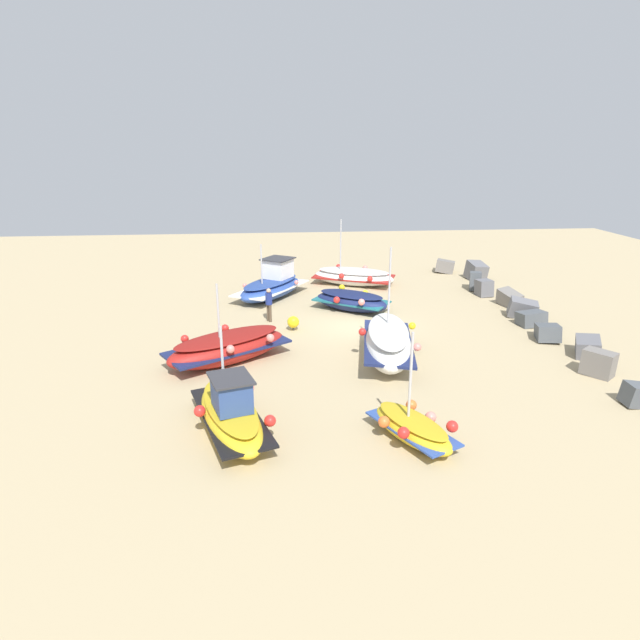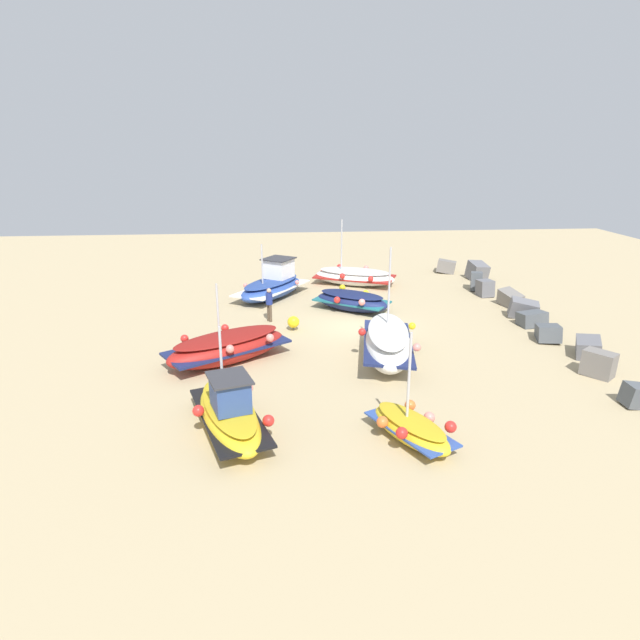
# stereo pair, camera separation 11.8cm
# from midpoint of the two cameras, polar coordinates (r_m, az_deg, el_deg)

# --- Properties ---
(ground_plane) EXTENTS (58.47, 58.47, 0.00)m
(ground_plane) POSITION_cam_midpoint_polar(r_m,az_deg,el_deg) (25.39, 3.92, -0.69)
(ground_plane) COLOR tan
(fishing_boat_0) EXTENTS (4.84, 2.80, 3.07)m
(fishing_boat_0) POSITION_cam_midpoint_polar(r_m,az_deg,el_deg) (16.29, -9.56, -9.60)
(fishing_boat_0) COLOR gold
(fishing_boat_0) RESTS_ON ground_plane
(fishing_boat_1) EXTENTS (5.37, 4.53, 3.13)m
(fishing_boat_1) POSITION_cam_midpoint_polar(r_m,az_deg,el_deg) (30.26, -5.19, 3.64)
(fishing_boat_1) COLOR #2D4C9E
(fishing_boat_1) RESTS_ON ground_plane
(fishing_boat_2) EXTENTS (5.49, 2.75, 4.39)m
(fishing_boat_2) POSITION_cam_midpoint_polar(r_m,az_deg,el_deg) (21.41, 7.00, -2.33)
(fishing_boat_2) COLOR white
(fishing_boat_2) RESTS_ON ground_plane
(fishing_boat_3) EXTENTS (3.24, 2.34, 3.21)m
(fishing_boat_3) POSITION_cam_midpoint_polar(r_m,az_deg,el_deg) (15.96, 9.46, -11.07)
(fishing_boat_3) COLOR gold
(fishing_boat_3) RESTS_ON ground_plane
(fishing_boat_4) EXTENTS (4.21, 5.16, 3.22)m
(fishing_boat_4) POSITION_cam_midpoint_polar(r_m,az_deg,el_deg) (21.35, -9.78, -2.84)
(fishing_boat_4) COLOR maroon
(fishing_boat_4) RESTS_ON ground_plane
(fishing_boat_5) EXTENTS (3.83, 5.29, 3.95)m
(fishing_boat_5) POSITION_cam_midpoint_polar(r_m,az_deg,el_deg) (33.00, 3.43, 4.58)
(fishing_boat_5) COLOR white
(fishing_boat_5) RESTS_ON ground_plane
(fishing_boat_6) EXTENTS (3.60, 4.12, 1.06)m
(fishing_boat_6) POSITION_cam_midpoint_polar(r_m,az_deg,el_deg) (27.75, 3.16, 2.03)
(fishing_boat_6) COLOR navy
(fishing_boat_6) RESTS_ON ground_plane
(person_walking) EXTENTS (0.32, 0.32, 1.63)m
(person_walking) POSITION_cam_midpoint_polar(r_m,az_deg,el_deg) (25.92, -5.51, 1.83)
(person_walking) COLOR brown
(person_walking) RESTS_ON ground_plane
(breakwater_rocks) EXTENTS (23.19, 2.65, 1.36)m
(breakwater_rocks) POSITION_cam_midpoint_polar(r_m,az_deg,el_deg) (28.62, 19.92, 1.26)
(breakwater_rocks) COLOR slate
(breakwater_rocks) RESTS_ON ground_plane
(mooring_buoy_0) EXTENTS (0.55, 0.55, 0.67)m
(mooring_buoy_0) POSITION_cam_midpoint_polar(r_m,az_deg,el_deg) (24.72, -2.97, -0.22)
(mooring_buoy_0) COLOR #3F3F42
(mooring_buoy_0) RESTS_ON ground_plane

